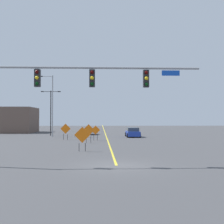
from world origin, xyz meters
TOP-DOWN VIEW (x-y plane):
  - ground at (0.00, 0.00)m, footprint 185.08×185.08m
  - road_centre_stripe at (0.00, 51.41)m, footprint 0.16×102.82m
  - traffic_signal_assembly at (-3.16, -0.02)m, footprint 13.20×0.44m
  - street_lamp_mid_left at (-9.08, 30.33)m, footprint 3.22×0.24m
  - street_lamp_far_right at (-8.39, 26.98)m, footprint 2.03×0.24m
  - construction_sign_left_shoulder at (-1.55, 19.48)m, footprint 1.16×0.26m
  - construction_sign_right_lane at (-5.57, 21.17)m, footprint 1.36×0.10m
  - construction_sign_median_near at (-2.30, 15.77)m, footprint 1.35×0.32m
  - construction_sign_left_lane at (-2.52, 7.52)m, footprint 1.38×0.09m
  - car_blue_mid at (4.00, 26.35)m, footprint 2.07×4.31m
  - car_silver_passing at (-2.76, 33.12)m, footprint 2.22×4.00m
  - roadside_building_west at (-17.84, 41.23)m, footprint 7.34×8.98m

SIDE VIEW (x-z plane):
  - ground at x=0.00m, z-range 0.00..0.00m
  - road_centre_stripe at x=0.00m, z-range 0.00..0.01m
  - car_silver_passing at x=-2.76m, z-range -0.03..1.15m
  - car_blue_mid at x=4.00m, z-range -0.05..1.40m
  - construction_sign_left_shoulder at x=-1.55m, z-range 0.26..2.19m
  - construction_sign_left_lane at x=-2.52m, z-range 0.27..2.39m
  - construction_sign_right_lane at x=-5.57m, z-range 0.29..2.43m
  - construction_sign_median_near at x=-2.30m, z-range 0.30..2.47m
  - roadside_building_west at x=-17.84m, z-range 0.00..5.03m
  - street_lamp_mid_left at x=-9.08m, z-range 0.71..8.11m
  - traffic_signal_assembly at x=-3.16m, z-range 1.68..8.09m
  - street_lamp_far_right at x=-8.39m, z-range 0.44..9.87m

